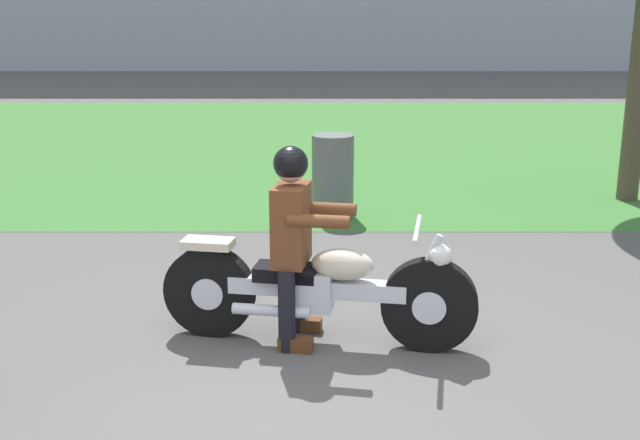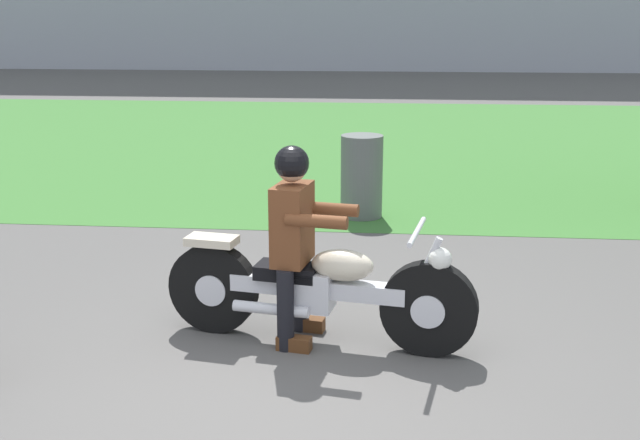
{
  "view_description": "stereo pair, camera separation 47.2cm",
  "coord_description": "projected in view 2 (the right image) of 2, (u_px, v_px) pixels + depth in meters",
  "views": [
    {
      "loc": [
        0.21,
        -4.19,
        2.3
      ],
      "look_at": [
        0.19,
        1.16,
        0.85
      ],
      "focal_mm": 43.67,
      "sensor_mm": 36.0,
      "label": 1
    },
    {
      "loc": [
        0.68,
        -4.17,
        2.3
      ],
      "look_at": [
        0.19,
        1.16,
        0.85
      ],
      "focal_mm": 43.67,
      "sensor_mm": 36.0,
      "label": 2
    }
  ],
  "objects": [
    {
      "name": "rider_lead",
      "position": [
        295.0,
        229.0,
        5.4
      ],
      "size": [
        0.6,
        0.52,
        1.41
      ],
      "rotation": [
        0.0,
        0.0,
        -0.17
      ],
      "color": "black",
      "rests_on": "ground"
    },
    {
      "name": "motorcycle_lead",
      "position": [
        318.0,
        289.0,
        5.47
      ],
      "size": [
        2.23,
        0.71,
        0.89
      ],
      "rotation": [
        0.0,
        0.0,
        -0.17
      ],
      "color": "black",
      "rests_on": "ground"
    },
    {
      "name": "trash_can",
      "position": [
        362.0,
        176.0,
        8.83
      ],
      "size": [
        0.48,
        0.48,
        0.94
      ],
      "primitive_type": "cylinder",
      "color": "#595E5B",
      "rests_on": "ground"
    },
    {
      "name": "ground",
      "position": [
        271.0,
        406.0,
        4.67
      ],
      "size": [
        120.0,
        120.0,
        0.0
      ],
      "primitive_type": "plane",
      "color": "#565451"
    },
    {
      "name": "grass_verge",
      "position": [
        354.0,
        141.0,
        14.09
      ],
      "size": [
        60.0,
        12.0,
        0.01
      ],
      "primitive_type": "cube",
      "color": "#3D7533",
      "rests_on": "ground"
    }
  ]
}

